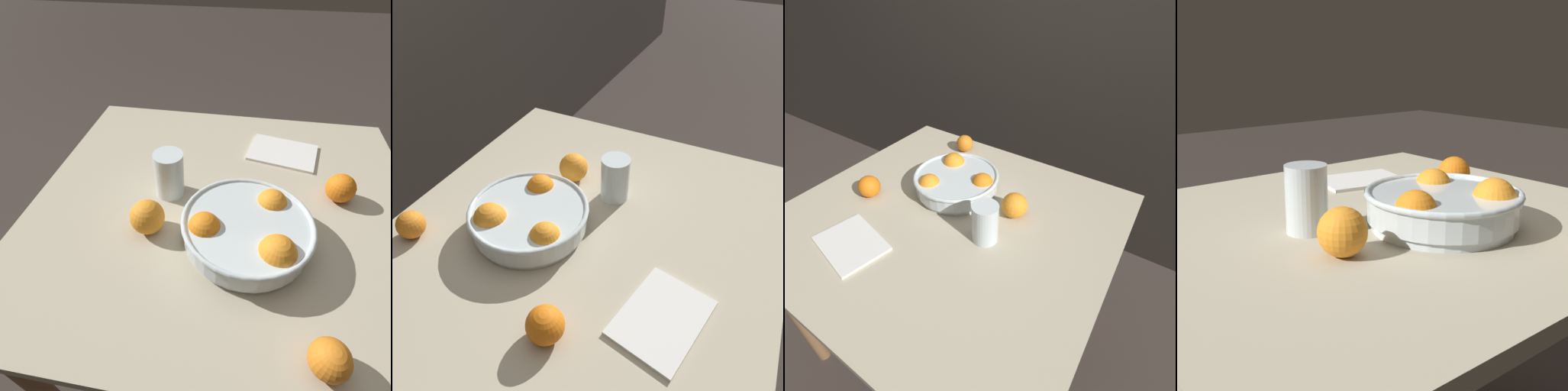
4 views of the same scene
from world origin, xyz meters
TOP-DOWN VIEW (x-y plane):
  - dining_table at (0.00, 0.00)m, footprint 1.00×0.93m
  - fruit_bowl at (-0.06, 0.13)m, footprint 0.29×0.29m
  - juice_glass at (0.15, -0.01)m, footprint 0.08×0.08m
  - orange_loose_near_bowl at (0.17, 0.12)m, footprint 0.08×0.08m
  - orange_loose_front at (-0.29, -0.06)m, footprint 0.08×0.08m
  - napkin at (-0.16, -0.25)m, footprint 0.23×0.19m

SIDE VIEW (x-z plane):
  - dining_table at x=0.00m, z-range 0.28..1.03m
  - napkin at x=-0.16m, z-range 0.75..0.75m
  - orange_loose_front at x=-0.29m, z-range 0.75..0.82m
  - orange_loose_near_bowl at x=0.17m, z-range 0.75..0.83m
  - fruit_bowl at x=-0.06m, z-range 0.74..0.84m
  - juice_glass at x=0.15m, z-range 0.74..0.86m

